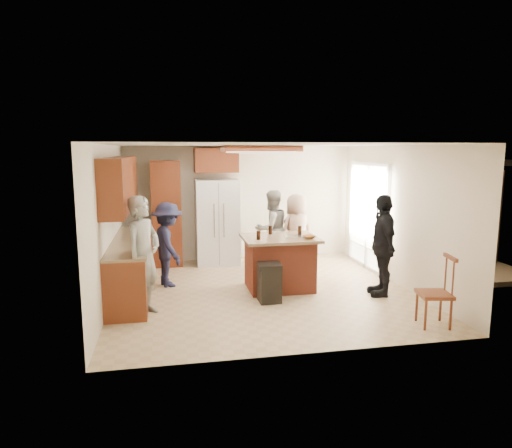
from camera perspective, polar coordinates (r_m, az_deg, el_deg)
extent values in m
plane|color=tan|center=(7.98, 0.81, -8.38)|extent=(5.00, 5.00, 0.00)
plane|color=white|center=(7.60, 0.86, 9.88)|extent=(5.00, 5.00, 0.00)
plane|color=beige|center=(10.13, -2.04, 2.64)|extent=(5.00, 0.00, 5.00)
plane|color=beige|center=(5.31, 6.32, -3.51)|extent=(5.00, 0.00, 5.00)
plane|color=beige|center=(7.60, -17.96, -0.04)|extent=(0.00, 5.00, 5.00)
plane|color=beige|center=(8.55, 17.46, 0.98)|extent=(0.00, 5.00, 5.00)
cube|color=white|center=(9.63, 13.94, 0.83)|extent=(0.02, 1.60, 2.10)
cube|color=white|center=(9.63, 13.83, 0.82)|extent=(0.08, 1.72, 2.10)
cube|color=maroon|center=(7.80, 0.55, 9.42)|extent=(1.30, 0.70, 0.10)
cube|color=white|center=(7.80, 0.55, 8.98)|extent=(1.10, 0.50, 0.02)
cube|color=olive|center=(10.56, 21.24, -4.89)|extent=(3.00, 3.00, 0.10)
cube|color=#593319|center=(11.25, 22.96, 1.29)|extent=(1.40, 1.60, 2.00)
imported|color=gray|center=(6.85, -13.90, -3.94)|extent=(0.75, 0.80, 1.77)
imported|color=gray|center=(9.40, 1.96, -0.63)|extent=(0.91, 0.75, 1.61)
imported|color=tan|center=(9.36, 5.08, -0.92)|extent=(0.88, 0.73, 1.54)
imported|color=black|center=(7.87, 15.51, -2.57)|extent=(0.69, 1.07, 1.70)
imported|color=#1B1D37|center=(8.26, -10.96, -2.54)|extent=(0.71, 1.06, 1.51)
cube|color=maroon|center=(8.12, -15.23, -5.17)|extent=(0.60, 3.00, 0.88)
cube|color=#846B4C|center=(8.02, -15.37, -1.99)|extent=(0.64, 3.00, 0.04)
cube|color=maroon|center=(7.90, -16.58, 4.94)|extent=(0.35, 3.00, 0.85)
cube|color=maroon|center=(9.74, -11.11, 1.31)|extent=(0.60, 0.60, 2.20)
cube|color=maroon|center=(9.70, -5.04, 7.94)|extent=(0.90, 0.60, 0.50)
cube|color=white|center=(9.74, -4.88, 0.26)|extent=(0.90, 0.72, 1.80)
cube|color=gray|center=(9.38, -4.65, -0.08)|extent=(0.01, 0.01, 1.71)
cylinder|color=silver|center=(9.33, -5.25, 0.42)|extent=(0.02, 0.02, 0.70)
cylinder|color=silver|center=(9.35, -4.03, 0.46)|extent=(0.02, 0.02, 0.70)
cube|color=#953A26|center=(8.01, 2.96, -5.04)|extent=(1.10, 0.85, 0.88)
cube|color=#82644B|center=(7.91, 2.98, -1.78)|extent=(1.28, 1.03, 0.05)
cube|color=silver|center=(7.92, 4.83, -1.53)|extent=(0.39, 0.32, 0.02)
imported|color=brown|center=(7.79, 6.65, -1.62)|extent=(0.27, 0.27, 0.05)
cylinder|color=black|center=(7.64, 0.31, -1.40)|extent=(0.07, 0.07, 0.15)
cylinder|color=black|center=(8.12, 1.81, -0.76)|extent=(0.07, 0.07, 0.15)
cylinder|color=black|center=(8.16, 5.50, -0.75)|extent=(0.07, 0.07, 0.15)
cube|color=black|center=(7.37, 1.67, -7.64)|extent=(0.35, 0.35, 0.55)
cube|color=black|center=(7.29, 1.69, -5.27)|extent=(0.38, 0.38, 0.08)
cube|color=maroon|center=(6.82, 21.39, -8.19)|extent=(0.49, 0.49, 0.05)
cylinder|color=maroon|center=(6.68, 20.43, -10.57)|extent=(0.04, 0.04, 0.44)
cylinder|color=maroon|center=(6.80, 23.16, -10.37)|extent=(0.04, 0.04, 0.44)
cylinder|color=maroon|center=(6.98, 19.44, -9.66)|extent=(0.04, 0.04, 0.44)
cylinder|color=maroon|center=(7.10, 22.07, -9.49)|extent=(0.04, 0.04, 0.44)
cube|color=maroon|center=(6.76, 23.15, -3.88)|extent=(0.11, 0.40, 0.05)
cylinder|color=maroon|center=(6.71, 23.42, -6.19)|extent=(0.03, 0.03, 0.50)
cylinder|color=maroon|center=(6.92, 22.63, -5.68)|extent=(0.03, 0.03, 0.50)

